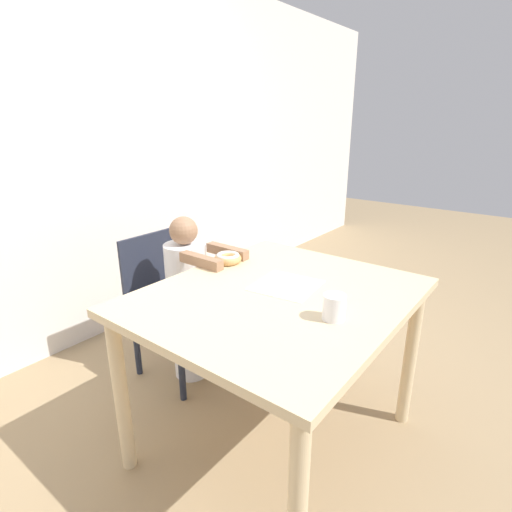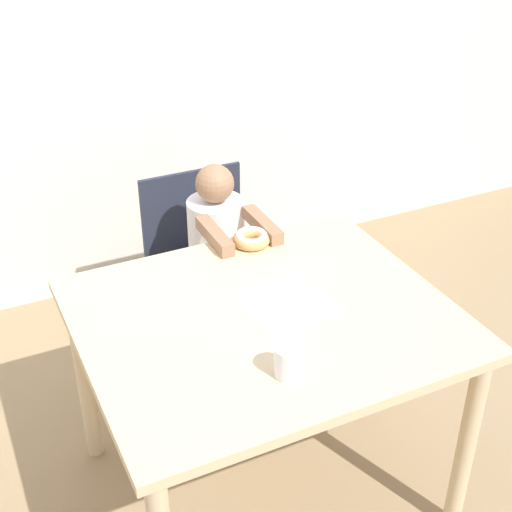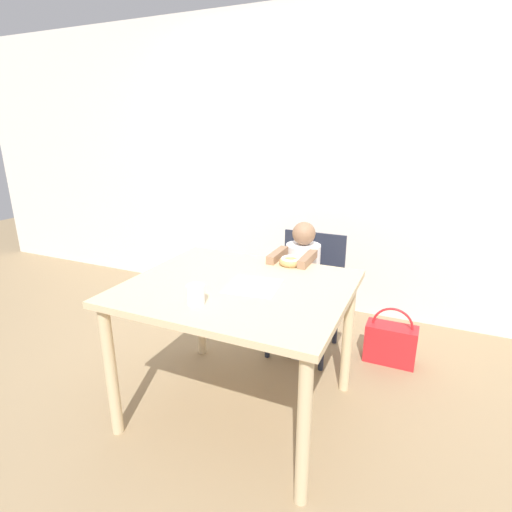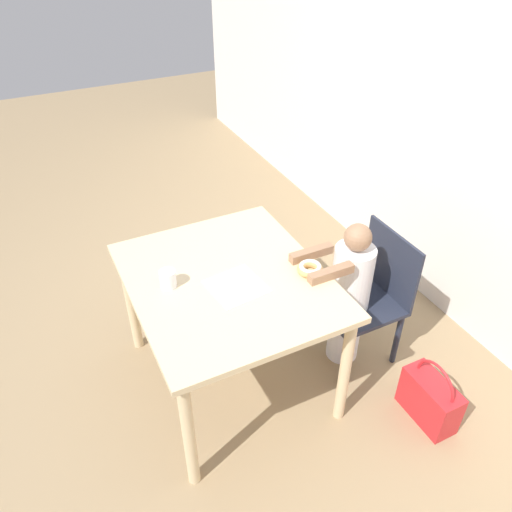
{
  "view_description": "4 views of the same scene",
  "coord_description": "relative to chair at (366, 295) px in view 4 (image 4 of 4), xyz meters",
  "views": [
    {
      "loc": [
        -1.26,
        -0.86,
        1.46
      ],
      "look_at": [
        0.04,
        0.15,
        0.9
      ],
      "focal_mm": 28.0,
      "sensor_mm": 36.0,
      "label": 1
    },
    {
      "loc": [
        -0.81,
        -1.63,
        2.07
      ],
      "look_at": [
        0.04,
        0.15,
        0.9
      ],
      "focal_mm": 50.0,
      "sensor_mm": 36.0,
      "label": 2
    },
    {
      "loc": [
        0.88,
        -1.73,
        1.56
      ],
      "look_at": [
        0.04,
        0.15,
        0.9
      ],
      "focal_mm": 28.0,
      "sensor_mm": 36.0,
      "label": 3
    },
    {
      "loc": [
        1.87,
        -0.76,
        2.39
      ],
      "look_at": [
        0.04,
        0.15,
        0.9
      ],
      "focal_mm": 35.0,
      "sensor_mm": 36.0,
      "label": 4
    }
  ],
  "objects": [
    {
      "name": "ground_plane",
      "position": [
        -0.13,
        -0.84,
        -0.44
      ],
      "size": [
        12.0,
        12.0,
        0.0
      ],
      "primitive_type": "plane",
      "color": "#997F5B"
    },
    {
      "name": "wall_back",
      "position": [
        -0.13,
        0.76,
        0.81
      ],
      "size": [
        8.0,
        0.05,
        2.5
      ],
      "color": "silver",
      "rests_on": "ground_plane"
    },
    {
      "name": "dining_table",
      "position": [
        -0.13,
        -0.84,
        0.24
      ],
      "size": [
        1.15,
        0.98,
        0.78
      ],
      "color": "beige",
      "rests_on": "ground_plane"
    },
    {
      "name": "chair",
      "position": [
        0.0,
        0.0,
        0.0
      ],
      "size": [
        0.46,
        0.46,
        0.84
      ],
      "color": "#232838",
      "rests_on": "ground_plane"
    },
    {
      "name": "child_figure",
      "position": [
        0.0,
        -0.13,
        0.05
      ],
      "size": [
        0.25,
        0.47,
        0.97
      ],
      "color": "white",
      "rests_on": "ground_plane"
    },
    {
      "name": "donut",
      "position": [
        0.02,
        -0.43,
        0.36
      ],
      "size": [
        0.14,
        0.14,
        0.05
      ],
      "color": "tan",
      "rests_on": "dining_table"
    },
    {
      "name": "napkin",
      "position": [
        -0.05,
        -0.82,
        0.34
      ],
      "size": [
        0.29,
        0.29,
        0.0
      ],
      "color": "white",
      "rests_on": "dining_table"
    },
    {
      "name": "handbag",
      "position": [
        0.6,
        0.03,
        -0.29
      ],
      "size": [
        0.34,
        0.16,
        0.41
      ],
      "color": "red",
      "rests_on": "ground_plane"
    },
    {
      "name": "cup",
      "position": [
        -0.2,
        -1.13,
        0.38
      ],
      "size": [
        0.08,
        0.08,
        0.09
      ],
      "color": "white",
      "rests_on": "dining_table"
    }
  ]
}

